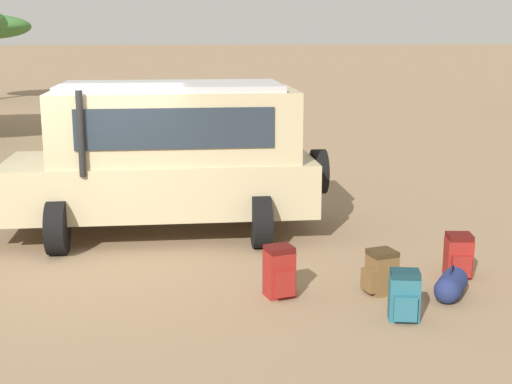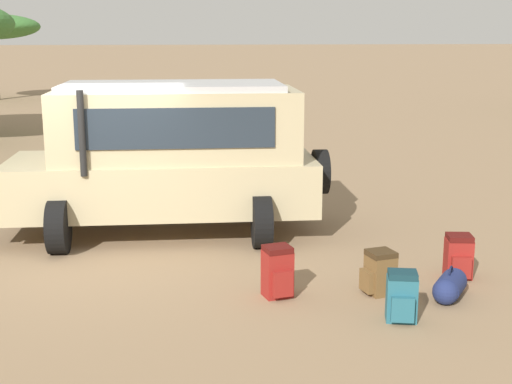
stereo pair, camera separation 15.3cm
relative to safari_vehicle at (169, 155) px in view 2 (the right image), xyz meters
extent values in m
plane|color=#8C7051|center=(-0.99, -1.17, -1.29)|extent=(320.00, 320.00, 0.00)
cube|color=tan|center=(-0.11, 0.00, -0.47)|extent=(4.93, 1.97, 0.84)
cube|color=tan|center=(0.14, 0.00, 0.50)|extent=(3.85, 1.84, 1.10)
cube|color=#232D38|center=(-1.38, 0.02, 0.45)|extent=(0.08, 1.56, 0.77)
cube|color=#232D38|center=(0.13, -0.90, 0.55)|extent=(2.94, 0.08, 0.60)
cube|color=#232D38|center=(0.15, 0.90, 0.55)|extent=(2.94, 0.08, 0.60)
cube|color=#B7B7B7|center=(0.09, 0.00, 1.10)|extent=(3.46, 1.76, 0.10)
cube|color=black|center=(-2.68, 0.04, -0.64)|extent=(0.18, 1.62, 0.56)
cylinder|color=black|center=(-1.23, -0.95, 0.50)|extent=(0.10, 0.10, 1.25)
cylinder|color=black|center=(-1.64, -0.94, -0.89)|extent=(0.29, 0.80, 0.80)
cylinder|color=black|center=(-1.61, 0.99, -0.89)|extent=(0.29, 0.80, 0.80)
cylinder|color=black|center=(1.40, -0.99, -0.89)|extent=(0.29, 0.80, 0.80)
cylinder|color=black|center=(1.42, 0.95, -0.89)|extent=(0.29, 0.80, 0.80)
cylinder|color=black|center=(2.48, -0.04, -0.32)|extent=(0.23, 0.74, 0.74)
cube|color=#235B6B|center=(2.65, -3.98, -1.03)|extent=(0.39, 0.31, 0.52)
cube|color=#235B6B|center=(2.61, -4.14, -1.10)|extent=(0.27, 0.13, 0.29)
cube|color=#13323A|center=(2.65, -3.98, -0.74)|extent=(0.37, 0.32, 0.07)
cylinder|color=#13323A|center=(2.75, -3.85, -1.03)|extent=(0.04, 0.04, 0.45)
cylinder|color=#13323A|center=(2.60, -3.82, -1.03)|extent=(0.04, 0.04, 0.45)
cube|color=maroon|center=(3.86, -2.63, -1.03)|extent=(0.38, 0.34, 0.53)
cube|color=maroon|center=(3.83, -2.81, -1.10)|extent=(0.26, 0.12, 0.29)
cube|color=#4D100E|center=(3.86, -2.63, -0.74)|extent=(0.37, 0.35, 0.07)
cylinder|color=#4D100E|center=(3.96, -2.48, -1.03)|extent=(0.04, 0.04, 0.45)
cylinder|color=#4D100E|center=(3.81, -2.46, -1.03)|extent=(0.04, 0.04, 0.45)
cube|color=brown|center=(2.65, -3.10, -1.05)|extent=(0.37, 0.40, 0.49)
cube|color=brown|center=(2.47, -3.15, -1.11)|extent=(0.14, 0.26, 0.27)
cube|color=#3A2A16|center=(2.65, -3.10, -0.77)|extent=(0.38, 0.39, 0.07)
cylinder|color=#3A2A16|center=(2.83, -3.14, -1.05)|extent=(0.04, 0.04, 0.42)
cylinder|color=#3A2A16|center=(2.80, -2.99, -1.05)|extent=(0.04, 0.04, 0.42)
cube|color=maroon|center=(1.35, -3.06, -1.00)|extent=(0.40, 0.35, 0.59)
cube|color=maroon|center=(1.39, -3.23, -1.07)|extent=(0.27, 0.14, 0.32)
cube|color=#4D100E|center=(1.35, -3.06, -0.68)|extent=(0.39, 0.36, 0.07)
cylinder|color=#4D100E|center=(1.38, -2.89, -1.00)|extent=(0.04, 0.04, 0.50)
cylinder|color=#4D100E|center=(1.23, -2.93, -1.00)|extent=(0.04, 0.04, 0.50)
cylinder|color=navy|center=(3.46, -3.38, -1.13)|extent=(0.53, 0.56, 0.32)
sphere|color=navy|center=(3.33, -3.57, -1.13)|extent=(0.32, 0.32, 0.32)
sphere|color=navy|center=(3.59, -3.19, -1.13)|extent=(0.32, 0.32, 0.32)
torus|color=#121834|center=(3.46, -3.38, -0.95)|extent=(0.11, 0.15, 0.16)
camera|label=1|loc=(0.01, -11.38, 1.95)|focal=50.00mm
camera|label=2|loc=(0.16, -11.39, 1.95)|focal=50.00mm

